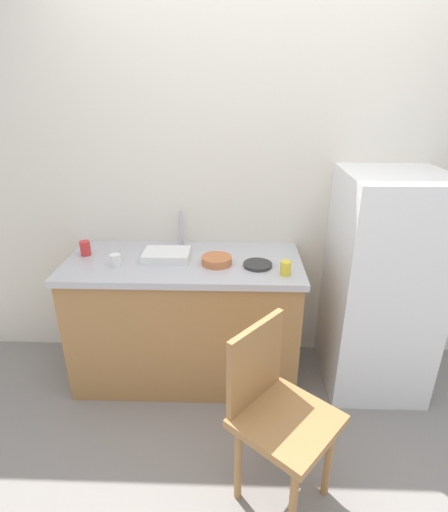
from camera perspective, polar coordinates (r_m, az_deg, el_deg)
ground_plane at (r=2.43m, az=4.76°, el=-26.04°), size 8.00×8.00×0.00m
back_wall at (r=2.65m, az=4.68°, el=10.39°), size 4.80×0.10×2.50m
cabinet_base at (r=2.67m, az=-5.41°, el=-9.29°), size 1.40×0.60×0.81m
countertop at (r=2.46m, az=-5.78°, el=-0.96°), size 1.44×0.64×0.04m
faucet at (r=2.65m, az=-6.14°, el=4.02°), size 0.02×0.02×0.24m
refrigerator at (r=2.65m, az=21.45°, el=-3.96°), size 0.58×0.62×1.39m
chair at (r=1.93m, az=7.41°, el=-20.88°), size 0.56×0.56×0.89m
dish_tray at (r=2.47m, az=-8.17°, el=0.15°), size 0.28×0.20×0.05m
terracotta_bowl at (r=2.38m, az=-1.04°, el=-0.62°), size 0.18×0.18×0.05m
hotplate at (r=2.36m, az=4.71°, el=-1.25°), size 0.17×0.17×0.02m
cup_red at (r=2.64m, az=-19.18°, el=1.07°), size 0.06×0.06×0.09m
cup_white at (r=2.44m, az=-15.22°, el=-0.56°), size 0.06×0.06×0.07m
cup_yellow at (r=2.26m, az=8.79°, el=-1.72°), size 0.06×0.06×0.08m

